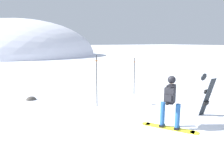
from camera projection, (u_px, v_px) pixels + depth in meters
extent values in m
plane|color=white|center=(147.00, 128.00, 7.28)|extent=(300.00, 300.00, 0.00)
ellipsoid|color=white|center=(21.00, 56.00, 43.24)|extent=(28.63, 25.77, 13.89)
cube|color=yellow|center=(169.00, 128.00, 7.21)|extent=(1.02, 1.49, 0.02)
cylinder|color=yellow|center=(146.00, 124.00, 7.59)|extent=(0.28, 0.28, 0.02)
cylinder|color=yellow|center=(195.00, 133.00, 6.84)|extent=(0.28, 0.28, 0.02)
cube|color=black|center=(162.00, 125.00, 7.32)|extent=(0.29, 0.25, 0.06)
cube|color=black|center=(177.00, 128.00, 7.09)|extent=(0.29, 0.25, 0.06)
cylinder|color=#235699|center=(162.00, 114.00, 7.25)|extent=(0.15, 0.15, 0.82)
cylinder|color=#235699|center=(178.00, 117.00, 7.02)|extent=(0.15, 0.15, 0.82)
cube|color=black|center=(171.00, 94.00, 7.01)|extent=(0.42, 0.37, 0.58)
cylinder|color=black|center=(169.00, 96.00, 6.81)|extent=(0.17, 0.20, 0.57)
cylinder|color=black|center=(173.00, 93.00, 7.20)|extent=(0.17, 0.20, 0.57)
sphere|color=black|center=(167.00, 104.00, 6.86)|extent=(0.11, 0.11, 0.11)
sphere|color=black|center=(171.00, 100.00, 7.29)|extent=(0.11, 0.11, 0.11)
cube|color=#232328|center=(169.00, 95.00, 6.83)|extent=(0.30, 0.33, 0.44)
cube|color=#232328|center=(168.00, 98.00, 6.76)|extent=(0.15, 0.20, 0.20)
sphere|color=beige|center=(172.00, 81.00, 6.93)|extent=(0.21, 0.21, 0.21)
sphere|color=black|center=(172.00, 80.00, 6.92)|extent=(0.25, 0.25, 0.25)
cube|color=navy|center=(173.00, 80.00, 7.04)|extent=(0.11, 0.16, 0.08)
cube|color=black|center=(207.00, 97.00, 8.23)|extent=(0.28, 0.44, 1.47)
cylinder|color=black|center=(204.00, 77.00, 8.27)|extent=(0.28, 0.10, 0.28)
cube|color=black|center=(207.00, 91.00, 8.21)|extent=(0.25, 0.11, 0.15)
cube|color=black|center=(206.00, 103.00, 8.29)|extent=(0.25, 0.11, 0.15)
cylinder|color=black|center=(97.00, 82.00, 9.50)|extent=(0.04, 0.04, 2.14)
cylinder|color=orange|center=(96.00, 61.00, 9.34)|extent=(0.20, 0.20, 0.02)
cone|color=black|center=(96.00, 55.00, 9.30)|extent=(0.04, 0.04, 0.08)
cylinder|color=black|center=(134.00, 76.00, 11.80)|extent=(0.04, 0.04, 1.88)
cylinder|color=orange|center=(135.00, 62.00, 11.65)|extent=(0.20, 0.20, 0.02)
cone|color=black|center=(135.00, 58.00, 11.61)|extent=(0.04, 0.04, 0.08)
ellipsoid|color=#4C4742|center=(31.00, 100.00, 10.74)|extent=(0.48, 0.41, 0.33)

